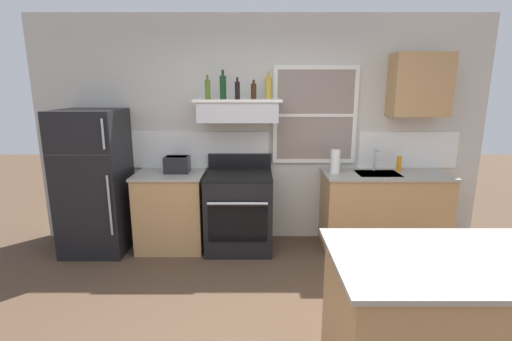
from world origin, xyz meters
name	(u,v)px	position (x,y,z in m)	size (l,w,h in m)	color
back_wall	(263,131)	(0.03, 2.23, 1.35)	(5.40, 0.11, 2.70)	beige
refrigerator	(94,182)	(-1.90, 1.84, 0.82)	(0.70, 0.72, 1.64)	black
counter_left_of_stove	(171,210)	(-1.05, 1.90, 0.46)	(0.79, 0.63, 0.91)	tan
toaster	(177,164)	(-0.96, 1.92, 1.01)	(0.30, 0.20, 0.19)	black
stove_range	(239,211)	(-0.25, 1.86, 0.46)	(0.76, 0.69, 1.09)	black
range_hood_shelf	(238,110)	(-0.25, 1.96, 1.62)	(0.96, 0.52, 0.24)	silver
bottle_olive_oil_square	(207,89)	(-0.58, 1.90, 1.86)	(0.06, 0.06, 0.26)	#4C601E
bottle_dark_green_wine	(223,87)	(-0.42, 1.98, 1.88)	(0.07, 0.07, 0.32)	#143819
bottle_balsamic_dark	(237,90)	(-0.26, 1.91, 1.84)	(0.06, 0.06, 0.24)	black
bottle_brown_stout	(253,91)	(-0.08, 2.00, 1.83)	(0.06, 0.06, 0.21)	#381E0F
bottle_champagne_gold_foil	(268,88)	(0.09, 2.02, 1.87)	(0.08, 0.08, 0.30)	#B29333
counter_right_with_sink	(383,210)	(1.45, 1.90, 0.46)	(1.43, 0.63, 0.91)	tan
sink_faucet	(376,156)	(1.35, 2.00, 1.08)	(0.03, 0.17, 0.28)	silver
paper_towel_roll	(335,161)	(0.86, 1.90, 1.04)	(0.11, 0.11, 0.27)	white
dish_soap_bottle	(399,164)	(1.63, 2.00, 1.00)	(0.06, 0.06, 0.18)	orange
kitchen_island	(442,325)	(1.10, -0.25, 0.46)	(1.40, 0.90, 0.91)	tan
upper_cabinet_right	(419,85)	(1.80, 2.04, 1.90)	(0.64, 0.32, 0.70)	tan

